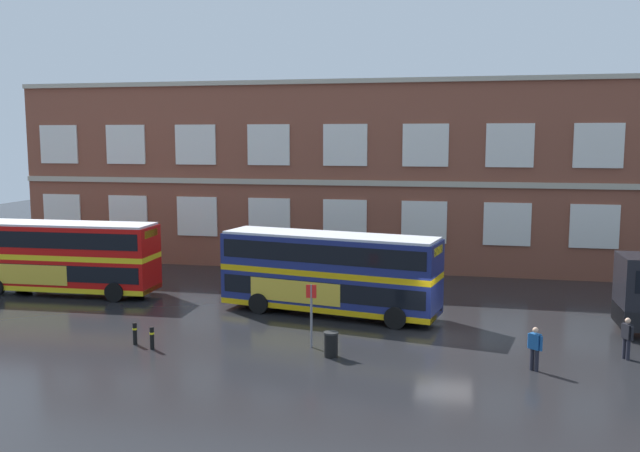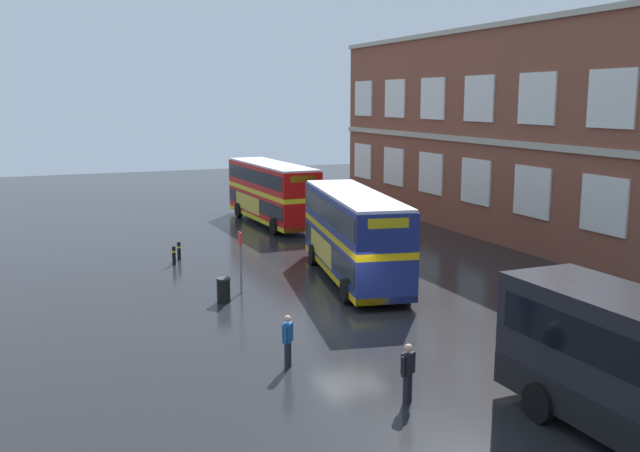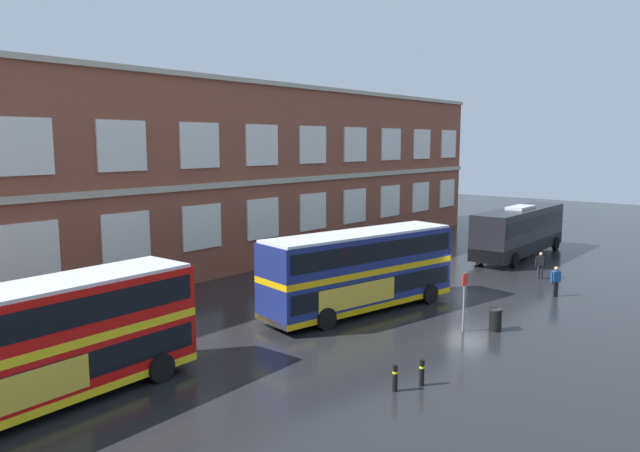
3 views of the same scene
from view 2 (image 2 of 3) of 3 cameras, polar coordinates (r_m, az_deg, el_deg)
ground_plane at (r=28.07m, az=6.12°, el=-7.16°), size 120.00×120.00×0.00m
double_decker_near at (r=47.93m, az=-3.89°, el=2.74°), size 11.07×3.11×4.07m
double_decker_middle at (r=32.99m, az=2.71°, el=-0.64°), size 11.29×4.65×4.07m
waiting_passenger at (r=20.20m, az=7.05°, el=-11.41°), size 0.41×0.60×1.70m
second_passenger at (r=22.52m, az=-2.60°, el=-9.03°), size 0.57×0.47×1.70m
bus_stand_flag at (r=30.86m, az=-6.38°, el=-2.43°), size 0.44×0.10×2.70m
station_litter_bin at (r=29.87m, az=-7.73°, el=-5.09°), size 0.60×0.60×1.03m
safety_bollard_west at (r=36.91m, az=-11.62°, el=-2.31°), size 0.19×0.19×0.95m
safety_bollard_east at (r=37.96m, az=-11.23°, el=-1.94°), size 0.19×0.19×0.95m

